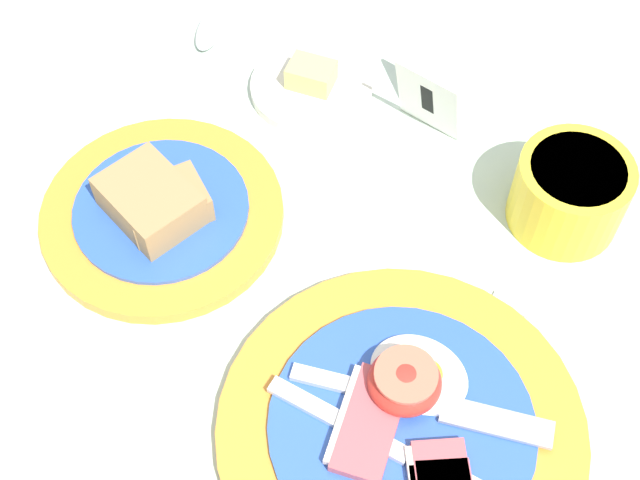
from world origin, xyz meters
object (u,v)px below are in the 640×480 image
at_px(bread_plate, 160,210).
at_px(butter_dish, 311,85).
at_px(breakfast_plate, 403,427).
at_px(number_card, 433,91).
at_px(sugar_cup, 570,192).
at_px(teaspoon_by_saucer, 204,45).

bearing_deg(bread_plate, butter_dish, 81.63).
bearing_deg(breakfast_plate, number_card, 114.17).
xyz_separation_m(sugar_cup, number_card, (-0.14, 0.04, 0.00)).
bearing_deg(bread_plate, teaspoon_by_saucer, 115.93).
height_order(bread_plate, sugar_cup, sugar_cup).
distance_m(bread_plate, number_card, 0.25).
distance_m(sugar_cup, teaspoon_by_saucer, 0.36).
height_order(breakfast_plate, sugar_cup, sugar_cup).
distance_m(bread_plate, teaspoon_by_saucer, 0.20).
relative_size(bread_plate, number_card, 2.68).
height_order(number_card, teaspoon_by_saucer, number_card).
xyz_separation_m(sugar_cup, teaspoon_by_saucer, (-0.36, 0.00, -0.03)).
distance_m(breakfast_plate, number_card, 0.29).
bearing_deg(teaspoon_by_saucer, sugar_cup, -108.72).
relative_size(sugar_cup, teaspoon_by_saucer, 0.48).
bearing_deg(bread_plate, number_card, 57.29).
distance_m(breakfast_plate, sugar_cup, 0.23).
distance_m(breakfast_plate, teaspoon_by_saucer, 0.41).
xyz_separation_m(bread_plate, butter_dish, (0.03, 0.19, -0.01)).
height_order(butter_dish, teaspoon_by_saucer, butter_dish).
bearing_deg(number_card, breakfast_plate, -59.97).
bearing_deg(number_card, bread_plate, -116.85).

